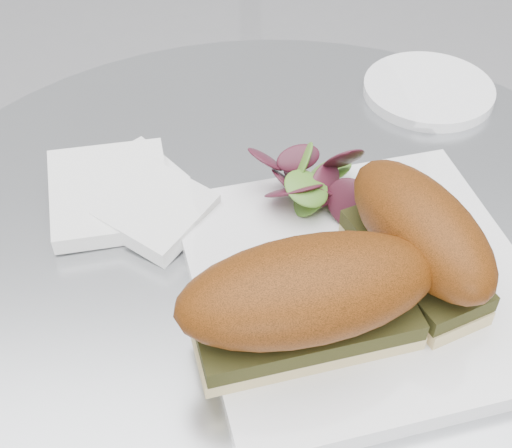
{
  "coord_description": "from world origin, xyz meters",
  "views": [
    {
      "loc": [
        -0.03,
        -0.38,
        1.15
      ],
      "look_at": [
        -0.02,
        0.01,
        0.77
      ],
      "focal_mm": 50.0,
      "sensor_mm": 36.0,
      "label": 1
    }
  ],
  "objects_px": {
    "plate": "(361,282)",
    "sandwich_left": "(307,298)",
    "sandwich_right": "(419,237)",
    "saucer": "(428,90)"
  },
  "relations": [
    {
      "from": "plate",
      "to": "sandwich_left",
      "type": "height_order",
      "value": "sandwich_left"
    },
    {
      "from": "sandwich_right",
      "to": "saucer",
      "type": "bearing_deg",
      "value": 140.97
    },
    {
      "from": "sandwich_left",
      "to": "saucer",
      "type": "height_order",
      "value": "sandwich_left"
    },
    {
      "from": "sandwich_left",
      "to": "saucer",
      "type": "relative_size",
      "value": 1.42
    },
    {
      "from": "sandwich_left",
      "to": "sandwich_right",
      "type": "xyz_separation_m",
      "value": [
        0.08,
        0.05,
        0.0
      ]
    },
    {
      "from": "plate",
      "to": "saucer",
      "type": "height_order",
      "value": "plate"
    },
    {
      "from": "plate",
      "to": "sandwich_right",
      "type": "relative_size",
      "value": 1.57
    },
    {
      "from": "sandwich_right",
      "to": "saucer",
      "type": "distance_m",
      "value": 0.28
    },
    {
      "from": "sandwich_left",
      "to": "saucer",
      "type": "bearing_deg",
      "value": 50.98
    },
    {
      "from": "sandwich_left",
      "to": "sandwich_right",
      "type": "height_order",
      "value": "same"
    }
  ]
}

